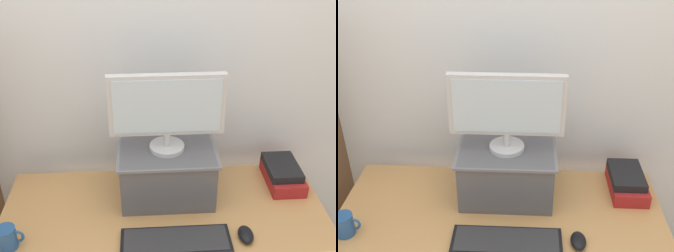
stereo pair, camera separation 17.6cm
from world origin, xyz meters
TOP-DOWN VIEW (x-y plane):
  - back_wall at (0.00, 0.45)m, footprint 7.00×0.08m
  - desk at (0.00, 0.00)m, footprint 1.47×0.64m
  - riser_box at (0.02, 0.12)m, footprint 0.45×0.33m
  - computer_monitor at (0.02, 0.12)m, footprint 0.50×0.16m
  - keyboard at (0.04, -0.21)m, footprint 0.45×0.16m
  - computer_mouse at (0.33, -0.20)m, footprint 0.06×0.10m
  - book_stack at (0.60, 0.17)m, footprint 0.17×0.27m
  - coffee_mug at (-0.65, -0.19)m, footprint 0.11×0.08m

SIDE VIEW (x-z plane):
  - desk at x=0.00m, z-range 0.30..1.07m
  - keyboard at x=0.04m, z-range 0.77..0.80m
  - computer_mouse at x=0.33m, z-range 0.77..0.81m
  - coffee_mug at x=-0.65m, z-range 0.77..0.87m
  - book_stack at x=0.60m, z-range 0.77..0.88m
  - riser_box at x=0.02m, z-range 0.78..1.03m
  - computer_monitor at x=0.02m, z-range 1.05..1.41m
  - back_wall at x=0.00m, z-range 0.00..2.60m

